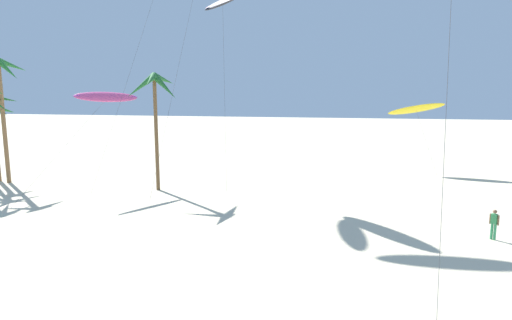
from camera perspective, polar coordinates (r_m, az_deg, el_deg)
The scene contains 6 objects.
palm_tree_2 at distance 42.93m, azimuth -31.57°, elevation 9.08°, with size 4.27×4.46×10.98m.
palm_tree_4 at distance 34.80m, azimuth -13.75°, elevation 9.09°, with size 4.45×5.29×9.57m.
flying_kite_1 at distance 36.97m, azimuth -19.66°, elevation 8.12°, with size 4.68×10.72×8.20m.
flying_kite_6 at distance 36.36m, azimuth -4.57°, elevation 20.71°, with size 6.02×6.63×16.02m.
flying_kite_8 at distance 46.03m, azimuth 20.99°, elevation 6.52°, with size 5.63×2.94×7.32m.
person_near_left at distance 26.20m, azimuth 29.73°, elevation -7.50°, with size 0.41×0.36×1.67m.
Camera 1 is at (4.62, 3.53, 7.77)m, focal length 29.30 mm.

